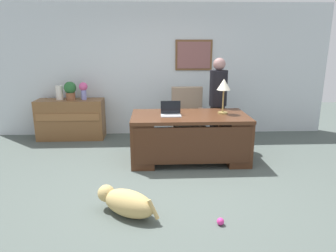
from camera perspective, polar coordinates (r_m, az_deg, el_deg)
name	(u,v)px	position (r m, az deg, el deg)	size (l,w,h in m)	color
ground_plane	(168,184)	(4.34, 0.00, -10.64)	(12.00, 12.00, 0.00)	#4C5651
back_wall	(162,70)	(6.54, -1.09, 10.31)	(7.00, 0.16, 2.70)	silver
desk	(189,136)	(5.05, 4.01, -1.86)	(1.88, 0.99, 0.77)	#4C2B19
credenza	(71,119)	(6.55, -17.56, 1.22)	(1.32, 0.50, 0.81)	brown
armchair	(187,119)	(5.97, 3.63, 1.39)	(0.60, 0.59, 1.08)	gray
person_standing	(218,102)	(5.72, 9.23, 4.37)	(0.32, 0.32, 1.65)	#262323
dog_lying	(126,202)	(3.59, -7.78, -13.84)	(0.73, 0.61, 0.30)	tan
laptop	(171,112)	(4.92, 0.52, 2.64)	(0.32, 0.22, 0.22)	#B2B5BA
desk_lamp	(224,87)	(5.07, 10.32, 7.20)	(0.22, 0.22, 0.57)	#9E8447
vase_with_flowers	(83,89)	(6.38, -15.44, 6.63)	(0.17, 0.17, 0.35)	#898CD4
vase_empty	(59,93)	(6.50, -19.52, 5.86)	(0.14, 0.14, 0.28)	silver
potted_plant	(70,90)	(6.44, -17.71, 6.42)	(0.24, 0.24, 0.36)	brown
dog_toy_ball	(220,222)	(3.48, 9.71, -17.08)	(0.08, 0.08, 0.08)	#D8338C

